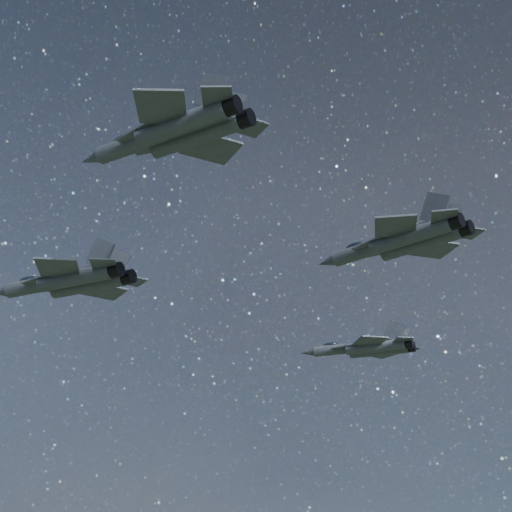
% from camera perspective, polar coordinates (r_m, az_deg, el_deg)
% --- Properties ---
extents(jet_lead, '(16.89, 11.84, 4.26)m').
position_cam_1_polar(jet_lead, '(69.37, -14.59, -1.93)').
color(jet_lead, '#363C43').
extents(jet_left, '(15.00, 10.66, 3.82)m').
position_cam_1_polar(jet_left, '(89.58, 8.91, -7.26)').
color(jet_left, '#363C43').
extents(jet_right, '(16.18, 11.13, 4.06)m').
position_cam_1_polar(jet_right, '(53.66, -6.49, 9.85)').
color(jet_right, '#363C43').
extents(jet_slot, '(15.68, 10.38, 4.00)m').
position_cam_1_polar(jet_slot, '(63.44, 11.67, 1.23)').
color(jet_slot, '#363C43').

